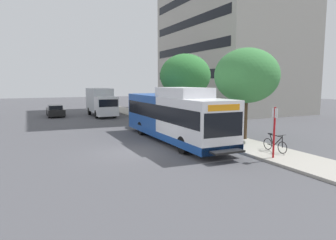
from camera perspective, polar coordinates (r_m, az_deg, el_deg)
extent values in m
plane|color=#4C4C51|center=(25.04, -12.75, -2.19)|extent=(120.00, 120.00, 0.00)
cube|color=#A8A399|center=(25.60, 3.73, -1.66)|extent=(3.00, 56.00, 0.14)
cube|color=white|center=(17.86, 5.06, -0.27)|extent=(2.54, 5.80, 2.73)
cube|color=#19479E|center=(23.03, -2.19, 1.41)|extent=(2.54, 5.80, 2.73)
cube|color=#19479E|center=(20.56, 0.97, -2.49)|extent=(2.57, 11.60, 0.44)
cube|color=black|center=(20.36, 0.98, 1.70)|extent=(2.58, 11.25, 0.96)
cube|color=black|center=(15.45, 10.38, -0.90)|extent=(2.34, 0.10, 1.24)
cube|color=orange|center=(15.35, 10.47, 2.31)|extent=(1.91, 0.08, 0.32)
cube|color=white|center=(18.99, 2.91, 5.23)|extent=(2.16, 4.06, 0.60)
cube|color=black|center=(15.37, 11.11, -5.89)|extent=(1.78, 0.60, 0.10)
cylinder|color=black|center=(16.91, 2.87, -4.74)|extent=(0.30, 1.00, 1.00)
cylinder|color=black|center=(18.06, 9.24, -4.06)|extent=(0.30, 1.00, 1.00)
cylinder|color=black|center=(23.04, -5.05, -1.58)|extent=(0.30, 1.00, 1.00)
cylinder|color=black|center=(23.89, 0.05, -1.24)|extent=(0.30, 1.00, 1.00)
cylinder|color=red|center=(16.27, 19.37, -2.25)|extent=(0.10, 0.10, 2.60)
cube|color=white|center=(16.13, 19.47, 1.25)|extent=(0.04, 0.36, 0.48)
torus|color=black|center=(17.52, 20.75, -4.89)|extent=(0.04, 0.66, 0.66)
torus|color=black|center=(18.28, 18.28, -4.29)|extent=(0.04, 0.66, 0.66)
cylinder|color=black|center=(17.71, 19.98, -3.84)|extent=(0.05, 0.64, 0.64)
cylinder|color=black|center=(18.02, 18.97, -3.61)|extent=(0.05, 0.34, 0.62)
cylinder|color=black|center=(17.76, 19.68, -2.81)|extent=(0.05, 0.90, 0.05)
cylinder|color=black|center=(18.13, 18.77, -4.46)|extent=(0.05, 0.45, 0.08)
cylinder|color=black|center=(17.47, 20.74, -3.80)|extent=(0.05, 0.10, 0.67)
cylinder|color=black|center=(17.43, 20.73, -2.70)|extent=(0.52, 0.03, 0.03)
cube|color=black|center=(18.07, 18.68, -2.48)|extent=(0.12, 0.24, 0.06)
cylinder|color=#4C3823|center=(21.16, 14.35, 0.12)|extent=(0.28, 0.28, 2.67)
ellipsoid|color=#3D8442|center=(21.02, 14.60, 8.11)|extent=(4.29, 4.29, 3.65)
cylinder|color=#4C3823|center=(28.03, 3.22, 2.04)|extent=(0.28, 0.28, 2.71)
ellipsoid|color=#337A38|center=(27.92, 3.26, 8.36)|extent=(4.63, 4.63, 3.93)
cube|color=black|center=(37.79, -20.46, 1.48)|extent=(1.80, 4.50, 0.70)
cube|color=black|center=(37.85, -20.51, 2.24)|extent=(1.48, 2.34, 0.56)
cylinder|color=black|center=(36.42, -21.52, 0.87)|extent=(0.20, 0.64, 0.64)
cylinder|color=black|center=(36.54, -19.02, 1.00)|extent=(0.20, 0.64, 0.64)
cylinder|color=black|center=(39.10, -21.78, 1.25)|extent=(0.20, 0.64, 0.64)
cylinder|color=black|center=(39.22, -19.44, 1.37)|extent=(0.20, 0.64, 0.64)
cube|color=silver|center=(34.04, -11.53, 2.56)|extent=(2.30, 2.00, 2.10)
cube|color=#B2B7BC|center=(37.41, -12.81, 3.77)|extent=(2.30, 5.00, 2.70)
cube|color=black|center=(33.07, -11.15, 3.13)|extent=(2.07, 0.08, 0.80)
cylinder|color=black|center=(34.33, -13.33, 1.06)|extent=(0.26, 0.92, 0.92)
cylinder|color=black|center=(34.80, -10.01, 1.22)|extent=(0.26, 0.92, 0.92)
cylinder|color=black|center=(38.37, -14.60, 1.64)|extent=(0.26, 0.92, 0.92)
cylinder|color=black|center=(38.79, -11.60, 1.78)|extent=(0.26, 0.92, 0.92)
cube|color=#ADA89E|center=(45.52, 11.56, 20.87)|extent=(13.04, 20.24, 29.80)
cube|color=black|center=(44.26, 11.13, 3.99)|extent=(13.10, 18.62, 1.10)
cube|color=black|center=(44.21, 11.24, 8.28)|extent=(13.10, 18.62, 1.10)
cube|color=black|center=(44.40, 11.34, 12.55)|extent=(13.10, 18.62, 1.10)
cube|color=black|center=(44.85, 11.45, 16.76)|extent=(13.10, 18.62, 1.10)
cube|color=black|center=(45.52, 11.56, 20.87)|extent=(13.10, 18.62, 1.10)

